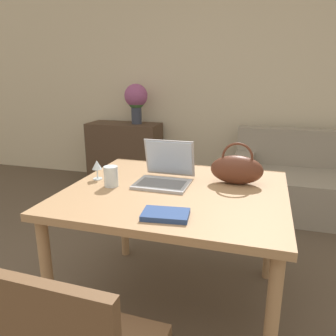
{
  "coord_description": "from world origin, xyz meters",
  "views": [
    {
      "loc": [
        0.6,
        -1.02,
        1.4
      ],
      "look_at": [
        0.1,
        0.66,
        0.9
      ],
      "focal_mm": 35.0,
      "sensor_mm": 36.0,
      "label": 1
    }
  ],
  "objects_px": {
    "couch": "(314,186)",
    "flower_vase": "(136,99)",
    "drinking_glass": "(111,176)",
    "handbag": "(237,169)",
    "laptop": "(166,171)",
    "wine_glass": "(97,166)"
  },
  "relations": [
    {
      "from": "couch",
      "to": "flower_vase",
      "type": "bearing_deg",
      "value": 171.54
    },
    {
      "from": "drinking_glass",
      "to": "handbag",
      "type": "height_order",
      "value": "handbag"
    },
    {
      "from": "laptop",
      "to": "flower_vase",
      "type": "height_order",
      "value": "flower_vase"
    },
    {
      "from": "handbag",
      "to": "flower_vase",
      "type": "bearing_deg",
      "value": 126.01
    },
    {
      "from": "drinking_glass",
      "to": "flower_vase",
      "type": "xyz_separation_m",
      "value": [
        -0.72,
        2.19,
        0.27
      ]
    },
    {
      "from": "handbag",
      "to": "drinking_glass",
      "type": "bearing_deg",
      "value": -159.86
    },
    {
      "from": "wine_glass",
      "to": "couch",
      "type": "bearing_deg",
      "value": 50.05
    },
    {
      "from": "couch",
      "to": "handbag",
      "type": "xyz_separation_m",
      "value": [
        -0.67,
        -1.63,
        0.58
      ]
    },
    {
      "from": "wine_glass",
      "to": "handbag",
      "type": "bearing_deg",
      "value": 10.92
    },
    {
      "from": "drinking_glass",
      "to": "flower_vase",
      "type": "height_order",
      "value": "flower_vase"
    },
    {
      "from": "couch",
      "to": "drinking_glass",
      "type": "bearing_deg",
      "value": -125.86
    },
    {
      "from": "couch",
      "to": "flower_vase",
      "type": "height_order",
      "value": "flower_vase"
    },
    {
      "from": "laptop",
      "to": "flower_vase",
      "type": "distance_m",
      "value": 2.28
    },
    {
      "from": "couch",
      "to": "wine_glass",
      "type": "bearing_deg",
      "value": -129.95
    },
    {
      "from": "handbag",
      "to": "flower_vase",
      "type": "height_order",
      "value": "flower_vase"
    },
    {
      "from": "handbag",
      "to": "couch",
      "type": "bearing_deg",
      "value": 67.55
    },
    {
      "from": "couch",
      "to": "drinking_glass",
      "type": "xyz_separation_m",
      "value": [
        -1.36,
        -1.88,
        0.55
      ]
    },
    {
      "from": "laptop",
      "to": "handbag",
      "type": "bearing_deg",
      "value": 12.1
    },
    {
      "from": "wine_glass",
      "to": "handbag",
      "type": "xyz_separation_m",
      "value": [
        0.82,
        0.16,
        0.01
      ]
    },
    {
      "from": "couch",
      "to": "flower_vase",
      "type": "relative_size",
      "value": 3.37
    },
    {
      "from": "couch",
      "to": "handbag",
      "type": "relative_size",
      "value": 5.4
    },
    {
      "from": "couch",
      "to": "flower_vase",
      "type": "xyz_separation_m",
      "value": [
        -2.08,
        0.31,
        0.82
      ]
    }
  ]
}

